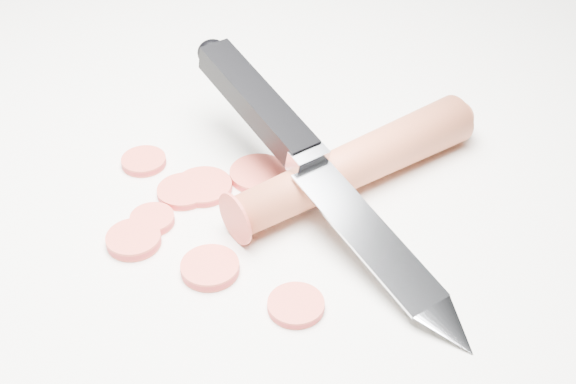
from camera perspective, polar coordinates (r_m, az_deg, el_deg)
The scene contains 11 objects.
ground at distance 0.56m, azimuth -2.62°, elevation 0.87°, with size 2.40×2.40×0.00m, color white.
carrot at distance 0.54m, azimuth 4.74°, elevation 1.96°, with size 0.03×0.03×0.19m, color #C05432.
carrot_slice_0 at distance 0.55m, azimuth -7.45°, elevation 0.04°, with size 0.04×0.04×0.01m, color #D64232.
carrot_slice_1 at distance 0.49m, azimuth -5.57°, elevation -5.39°, with size 0.04×0.04×0.01m, color #D64232.
carrot_slice_2 at distance 0.56m, azimuth -2.10°, elevation 1.30°, with size 0.04×0.04×0.01m, color #D64232.
carrot_slice_3 at distance 0.52m, azimuth -10.92°, elevation -3.35°, with size 0.03×0.03×0.01m, color #D64232.
carrot_slice_4 at distance 0.47m, azimuth 0.57°, elevation -8.06°, with size 0.03×0.03×0.01m, color #D64232.
carrot_slice_5 at distance 0.55m, azimuth -6.06°, elevation 0.38°, with size 0.04×0.04×0.01m, color #D64232.
carrot_slice_6 at distance 0.53m, azimuth -9.63°, elevation -1.94°, with size 0.03×0.03×0.01m, color #D64232.
carrot_slice_7 at distance 0.58m, azimuth -10.22°, elevation 2.17°, with size 0.03×0.03×0.01m, color #D64232.
kitchen_knife at distance 0.51m, azimuth 2.50°, elevation 1.43°, with size 0.28×0.12×0.07m, color #B8BABF, non-canonical shape.
Camera 1 is at (0.27, -0.34, 0.35)m, focal length 50.00 mm.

